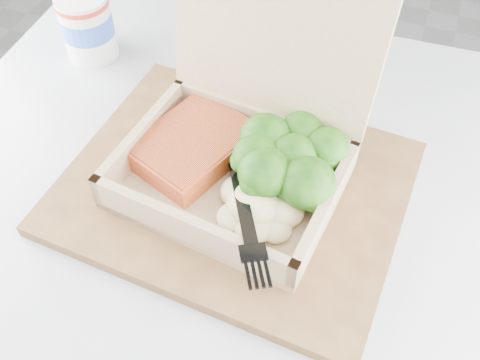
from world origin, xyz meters
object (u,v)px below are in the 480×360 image
(takeout_container, at_px, (244,133))
(paper_cup, at_px, (87,25))
(serving_tray, at_px, (234,187))
(cafe_table, at_px, (229,303))

(takeout_container, bearing_deg, paper_cup, 160.07)
(serving_tray, relative_size, paper_cup, 4.06)
(cafe_table, bearing_deg, serving_tray, 98.69)
(cafe_table, relative_size, serving_tray, 2.23)
(cafe_table, bearing_deg, paper_cup, 143.29)
(cafe_table, distance_m, paper_cup, 0.42)
(serving_tray, relative_size, takeout_container, 1.46)
(cafe_table, xyz_separation_m, paper_cup, (-0.28, 0.21, 0.23))
(takeout_container, relative_size, paper_cup, 2.78)
(serving_tray, distance_m, paper_cup, 0.32)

